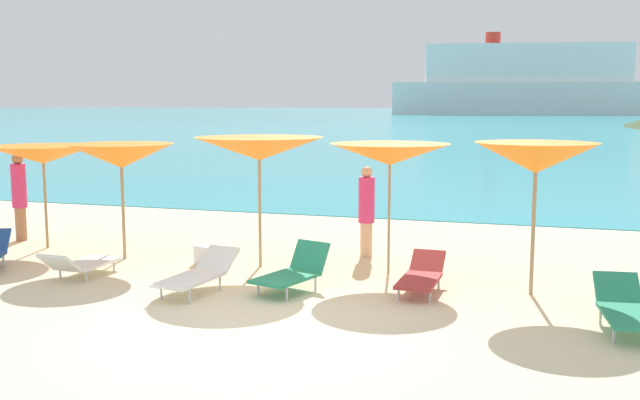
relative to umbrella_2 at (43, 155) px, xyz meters
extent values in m
cube|color=beige|center=(5.91, 6.67, -2.02)|extent=(50.00, 100.00, 0.30)
cube|color=#2DADBC|center=(5.91, 225.58, -1.86)|extent=(650.00, 440.00, 0.02)
cylinder|color=#9E7F59|center=(0.00, 0.00, -0.89)|extent=(0.05, 0.05, 1.96)
cone|color=orange|center=(0.00, 0.00, 0.00)|extent=(2.26, 2.26, 0.36)
sphere|color=#9E7F59|center=(0.00, 0.00, 0.12)|extent=(0.07, 0.07, 0.07)
cylinder|color=#9E7F59|center=(2.05, -0.44, -0.85)|extent=(0.06, 0.06, 2.04)
cone|color=orange|center=(2.05, -0.44, 0.05)|extent=(2.03, 2.03, 0.45)
sphere|color=#9E7F59|center=(2.05, -0.44, 0.20)|extent=(0.07, 0.07, 0.07)
cylinder|color=#9E7F59|center=(4.71, -0.28, -0.77)|extent=(0.05, 0.05, 2.20)
cone|color=orange|center=(4.71, -0.28, 0.22)|extent=(2.50, 2.50, 0.41)
sphere|color=#9E7F59|center=(4.71, -0.28, 0.36)|extent=(0.07, 0.07, 0.07)
cylinder|color=#9E7F59|center=(6.98, -0.04, -0.81)|extent=(0.04, 0.04, 2.12)
cone|color=orange|center=(6.98, -0.04, 0.16)|extent=(2.18, 2.18, 0.36)
sphere|color=#9E7F59|center=(6.98, -0.04, 0.28)|extent=(0.07, 0.07, 0.07)
cylinder|color=#9E7F59|center=(9.35, -0.81, -0.78)|extent=(0.06, 0.06, 2.19)
cone|color=orange|center=(9.35, -0.81, 0.21)|extent=(1.86, 1.86, 0.46)
sphere|color=#9E7F59|center=(9.35, -0.81, 0.35)|extent=(0.07, 0.07, 0.07)
cube|color=white|center=(2.18, -1.73, -1.67)|extent=(0.64, 1.11, 0.05)
cube|color=white|center=(2.16, -2.46, -1.52)|extent=(0.58, 0.44, 0.35)
cylinder|color=silver|center=(2.45, -1.40, -1.78)|extent=(0.04, 0.04, 0.18)
cylinder|color=silver|center=(1.94, -1.38, -1.78)|extent=(0.04, 0.04, 0.18)
cylinder|color=silver|center=(2.42, -2.16, -1.78)|extent=(0.04, 0.04, 0.18)
cylinder|color=silver|center=(1.91, -2.14, -1.78)|extent=(0.04, 0.04, 0.18)
cube|color=#A53333|center=(7.73, -1.38, -1.65)|extent=(0.57, 1.12, 0.05)
cube|color=#A53333|center=(7.75, -0.63, -1.51)|extent=(0.53, 0.43, 0.32)
cylinder|color=silver|center=(7.49, -1.72, -1.77)|extent=(0.04, 0.04, 0.20)
cylinder|color=silver|center=(7.96, -1.73, -1.77)|extent=(0.04, 0.04, 0.20)
cylinder|color=silver|center=(7.51, -0.94, -1.77)|extent=(0.04, 0.04, 0.20)
cylinder|color=silver|center=(7.97, -0.95, -1.77)|extent=(0.04, 0.04, 0.20)
cube|color=#268C66|center=(5.78, -1.90, -1.62)|extent=(0.92, 1.19, 0.05)
cube|color=#268C66|center=(5.97, -1.28, -1.40)|extent=(0.66, 0.45, 0.47)
cylinder|color=silver|center=(5.43, -2.13, -1.76)|extent=(0.04, 0.04, 0.22)
cylinder|color=silver|center=(5.94, -2.29, -1.76)|extent=(0.04, 0.04, 0.22)
cylinder|color=silver|center=(5.64, -1.42, -1.76)|extent=(0.04, 0.04, 0.22)
cylinder|color=silver|center=(6.16, -1.58, -1.76)|extent=(0.04, 0.04, 0.22)
cylinder|color=silver|center=(0.39, -1.69, -1.76)|extent=(0.04, 0.04, 0.22)
cube|color=white|center=(4.44, -2.44, -1.62)|extent=(0.73, 1.23, 0.05)
cube|color=white|center=(4.54, -1.65, -1.46)|extent=(0.61, 0.53, 0.35)
cylinder|color=silver|center=(4.15, -2.77, -1.76)|extent=(0.04, 0.04, 0.23)
cylinder|color=silver|center=(4.65, -2.84, -1.76)|extent=(0.04, 0.04, 0.23)
cylinder|color=silver|center=(4.25, -1.97, -1.76)|extent=(0.04, 0.04, 0.23)
cylinder|color=silver|center=(4.75, -2.03, -1.76)|extent=(0.04, 0.04, 0.23)
cube|color=#268C66|center=(10.57, -2.50, -1.62)|extent=(0.74, 1.20, 0.05)
cube|color=#268C66|center=(10.47, -1.76, -1.45)|extent=(0.62, 0.48, 0.38)
cylinder|color=silver|center=(10.36, -2.89, -1.76)|extent=(0.04, 0.04, 0.22)
cylinder|color=silver|center=(10.26, -2.10, -1.76)|extent=(0.04, 0.04, 0.22)
cylinder|color=#DBAA84|center=(6.31, 1.09, -1.54)|extent=(0.23, 0.23, 0.66)
cylinder|color=#D83372|center=(6.31, 1.09, -0.79)|extent=(0.30, 0.30, 0.85)
sphere|color=#DBAA84|center=(6.31, 1.09, -0.26)|extent=(0.21, 0.21, 0.21)
cylinder|color=#A3704C|center=(-1.04, 0.50, -1.52)|extent=(0.23, 0.23, 0.71)
cylinder|color=#D83372|center=(-1.04, 0.50, -0.71)|extent=(0.30, 0.30, 0.92)
sphere|color=#A3704C|center=(-1.04, 0.50, -0.14)|extent=(0.23, 0.23, 0.23)
cube|color=white|center=(3.78, -0.37, -1.70)|extent=(0.59, 0.50, 0.34)
cube|color=white|center=(3.82, 183.63, 2.23)|extent=(68.98, 23.74, 8.17)
cube|color=white|center=(3.82, 183.63, 11.18)|extent=(51.88, 18.55, 9.72)
cylinder|color=red|center=(-4.54, 182.00, 17.54)|extent=(3.80, 3.80, 3.00)
camera|label=1|loc=(9.48, -11.98, 1.01)|focal=40.60mm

